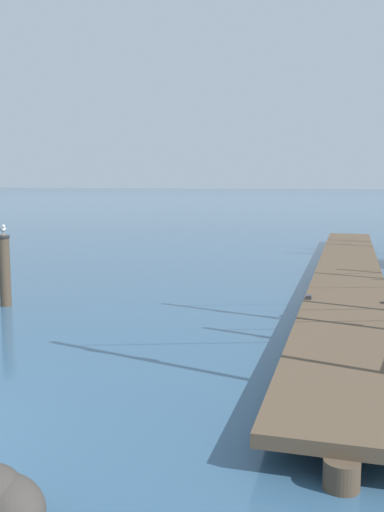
{
  "coord_description": "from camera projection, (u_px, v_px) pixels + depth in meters",
  "views": [
    {
      "loc": [
        5.6,
        -4.54,
        2.97
      ],
      "look_at": [
        1.96,
        6.73,
        1.4
      ],
      "focal_mm": 40.0,
      "sensor_mm": 36.0,
      "label": 1
    }
  ],
  "objects": [
    {
      "name": "mooring_piling",
      "position": [
        5.0,
        269.0,
        13.49
      ],
      "size": [
        0.3,
        0.3,
        1.69
      ],
      "color": "#4C3D2D",
      "rests_on": "ground"
    },
    {
      "name": "perched_seagull",
      "position": [
        3.0,
        229.0,
        13.37
      ],
      "size": [
        0.3,
        0.31,
        0.27
      ],
      "color": "gold",
      "rests_on": "mooring_piling"
    },
    {
      "name": "floating_dock",
      "position": [
        348.0,
        272.0,
        16.38
      ],
      "size": [
        2.75,
        23.13,
        0.53
      ],
      "color": "brown",
      "rests_on": "ground"
    }
  ]
}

